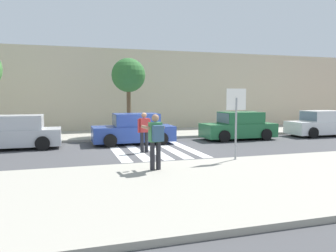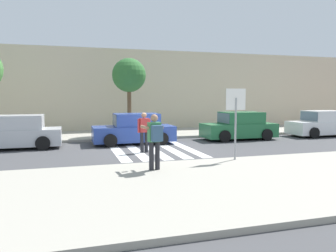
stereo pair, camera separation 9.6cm
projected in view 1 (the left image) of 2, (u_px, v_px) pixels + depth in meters
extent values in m
plane|color=#424244|center=(154.00, 150.00, 14.67)|extent=(120.00, 120.00, 0.00)
cube|color=#9E998C|center=(211.00, 184.00, 8.76)|extent=(60.00, 6.00, 0.14)
cube|color=#9E998C|center=(130.00, 134.00, 20.39)|extent=(60.00, 4.80, 0.14)
cube|color=beige|center=(119.00, 91.00, 24.33)|extent=(56.00, 4.00, 5.64)
cube|color=silver|center=(118.00, 151.00, 14.40)|extent=(0.44, 5.20, 0.01)
cube|color=silver|center=(135.00, 150.00, 14.63)|extent=(0.44, 5.20, 0.01)
cube|color=silver|center=(153.00, 150.00, 14.86)|extent=(0.44, 5.20, 0.01)
cube|color=silver|center=(170.00, 149.00, 15.09)|extent=(0.44, 5.20, 0.01)
cube|color=silver|center=(186.00, 148.00, 15.33)|extent=(0.44, 5.20, 0.01)
cylinder|color=gray|center=(236.00, 129.00, 11.73)|extent=(0.07, 0.07, 2.22)
cube|color=white|center=(236.00, 99.00, 11.65)|extent=(0.76, 0.03, 0.76)
cube|color=red|center=(236.00, 99.00, 11.67)|extent=(0.66, 0.02, 0.66)
cylinder|color=#232328|center=(152.00, 156.00, 10.09)|extent=(0.15, 0.15, 0.88)
cylinder|color=#232328|center=(158.00, 155.00, 10.17)|extent=(0.15, 0.15, 0.88)
cube|color=#3D844C|center=(155.00, 132.00, 10.06)|extent=(0.41, 0.28, 0.60)
sphere|color=#A37556|center=(155.00, 118.00, 10.03)|extent=(0.23, 0.23, 0.23)
cylinder|color=#A37556|center=(146.00, 127.00, 10.16)|extent=(0.17, 0.59, 0.10)
cylinder|color=#A37556|center=(160.00, 127.00, 10.35)|extent=(0.17, 0.59, 0.10)
cube|color=black|center=(151.00, 126.00, 10.42)|extent=(0.15, 0.12, 0.10)
cube|color=#335170|center=(158.00, 133.00, 9.86)|extent=(0.34, 0.24, 0.48)
cylinder|color=#232328|center=(142.00, 142.00, 14.06)|extent=(0.15, 0.15, 0.88)
cylinder|color=#232328|center=(146.00, 142.00, 14.14)|extent=(0.15, 0.15, 0.88)
cube|color=#B73333|center=(144.00, 125.00, 14.03)|extent=(0.41, 0.28, 0.60)
sphere|color=#A37556|center=(144.00, 115.00, 14.00)|extent=(0.23, 0.23, 0.23)
cylinder|color=#B73333|center=(139.00, 126.00, 13.94)|extent=(0.10, 0.10, 0.58)
cylinder|color=#B73333|center=(149.00, 125.00, 14.13)|extent=(0.10, 0.10, 0.58)
cube|color=#B7BABF|center=(14.00, 137.00, 15.07)|extent=(4.10, 1.70, 0.76)
cube|color=#B7BABF|center=(17.00, 122.00, 15.05)|extent=(2.20, 1.56, 0.64)
cube|color=slate|center=(40.00, 122.00, 15.33)|extent=(0.10, 1.50, 0.51)
cylinder|color=black|center=(42.00, 143.00, 14.65)|extent=(0.64, 0.22, 0.64)
cylinder|color=black|center=(45.00, 139.00, 16.27)|extent=(0.64, 0.22, 0.64)
cube|color=#284293|center=(133.00, 133.00, 16.67)|extent=(4.10, 1.70, 0.76)
cube|color=#284293|center=(136.00, 120.00, 16.65)|extent=(2.20, 1.56, 0.64)
cube|color=slate|center=(115.00, 120.00, 16.35)|extent=(0.10, 1.50, 0.54)
cube|color=slate|center=(154.00, 119.00, 16.93)|extent=(0.10, 1.50, 0.51)
cylinder|color=black|center=(110.00, 141.00, 15.52)|extent=(0.64, 0.22, 0.64)
cylinder|color=black|center=(106.00, 136.00, 17.14)|extent=(0.64, 0.22, 0.64)
cylinder|color=black|center=(162.00, 139.00, 16.25)|extent=(0.64, 0.22, 0.64)
cylinder|color=black|center=(153.00, 135.00, 17.87)|extent=(0.64, 0.22, 0.64)
cube|color=#236B3D|center=(238.00, 130.00, 18.40)|extent=(4.10, 1.70, 0.76)
cube|color=#236B3D|center=(241.00, 118.00, 18.38)|extent=(2.20, 1.56, 0.64)
cube|color=slate|center=(223.00, 118.00, 18.07)|extent=(0.10, 1.50, 0.54)
cube|color=slate|center=(256.00, 117.00, 18.66)|extent=(0.10, 1.50, 0.51)
cylinder|color=black|center=(224.00, 136.00, 17.24)|extent=(0.64, 0.22, 0.64)
cylinder|color=black|center=(211.00, 133.00, 18.86)|extent=(0.64, 0.22, 0.64)
cylinder|color=black|center=(266.00, 135.00, 17.97)|extent=(0.64, 0.22, 0.64)
cylinder|color=black|center=(250.00, 131.00, 19.59)|extent=(0.64, 0.22, 0.64)
cube|color=white|center=(320.00, 127.00, 20.03)|extent=(4.10, 1.70, 0.76)
cube|color=white|center=(323.00, 116.00, 20.01)|extent=(2.20, 1.56, 0.64)
cube|color=slate|center=(308.00, 116.00, 19.70)|extent=(0.10, 1.50, 0.54)
cube|color=slate|center=(336.00, 116.00, 20.29)|extent=(0.10, 1.50, 0.51)
cylinder|color=black|center=(313.00, 133.00, 18.87)|extent=(0.64, 0.22, 0.64)
cylinder|color=black|center=(294.00, 130.00, 20.49)|extent=(0.64, 0.22, 0.64)
cylinder|color=black|center=(327.00, 129.00, 21.23)|extent=(0.64, 0.22, 0.64)
cylinder|color=brown|center=(129.00, 110.00, 19.33)|extent=(0.24, 0.24, 2.92)
sphere|color=#2D662D|center=(128.00, 75.00, 19.14)|extent=(1.98, 1.98, 1.98)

